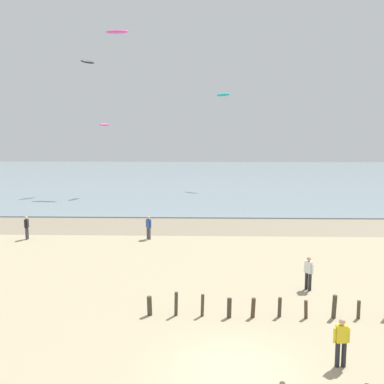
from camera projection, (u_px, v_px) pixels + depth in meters
The scene contains 12 objects.
ground_plane at pixel (233, 369), 15.05m from camera, with size 160.00×160.00×0.00m, color tan.
wet_sand_strip at pixel (216, 226), 37.23m from camera, with size 120.00×6.74×0.01m, color gray.
sea at pixel (210, 177), 75.22m from camera, with size 160.00×70.00×0.10m, color gray.
groyne_near at pixel (260, 307), 19.20m from camera, with size 10.30×0.37×1.06m.
person_nearest_camera at pixel (341, 341), 15.11m from camera, with size 0.57×0.25×1.71m.
person_by_waterline at pixel (149, 227), 32.82m from camera, with size 0.44×0.42×1.71m.
person_right_flank at pixel (27, 227), 32.78m from camera, with size 0.23×0.57×1.71m.
person_far_down_beach at pixel (309, 272), 22.41m from camera, with size 0.39×0.48×1.71m.
kite_aloft_1 at pixel (88, 62), 56.45m from camera, with size 2.21×0.71×0.35m, color black.
kite_aloft_2 at pixel (117, 32), 55.39m from camera, with size 2.92×0.94×0.47m, color #E54C99.
kite_aloft_3 at pixel (224, 95), 60.17m from camera, with size 2.38×0.76×0.38m, color #19B2B7.
kite_aloft_5 at pixel (105, 125), 53.47m from camera, with size 2.02×0.65×0.32m, color #E54C99.
Camera 1 is at (-0.96, -14.12, 7.98)m, focal length 42.04 mm.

